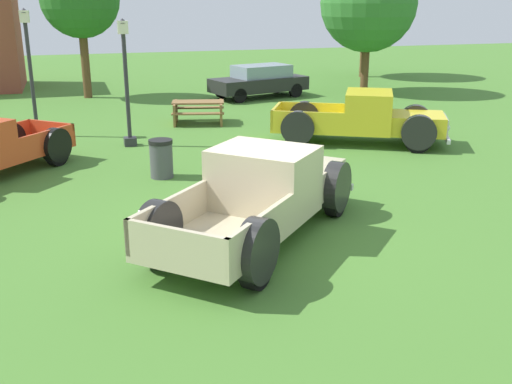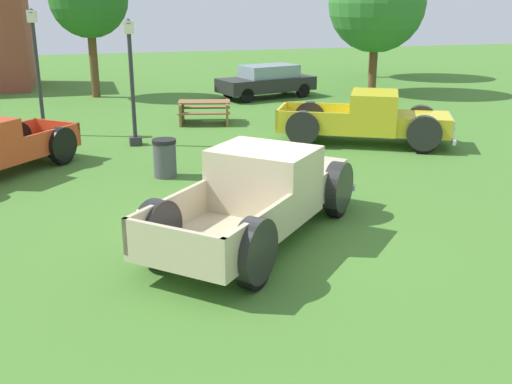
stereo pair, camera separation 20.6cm
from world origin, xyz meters
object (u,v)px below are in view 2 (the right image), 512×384
at_px(sedan_distant_b, 267,81).
at_px(trash_can, 165,158).
at_px(picnic_table, 204,109).
at_px(pickup_truck_behind_left, 376,120).
at_px(lamp_post_far, 132,80).
at_px(lamp_post_near, 38,70).
at_px(pickup_truck_foreground, 266,192).
at_px(oak_tree_center, 377,3).

bearing_deg(sedan_distant_b, trash_can, -118.59).
xyz_separation_m(sedan_distant_b, picnic_table, (-3.80, -4.82, -0.25)).
distance_m(pickup_truck_behind_left, lamp_post_far, 7.31).
xyz_separation_m(lamp_post_near, trash_can, (3.10, -5.86, -1.59)).
distance_m(lamp_post_far, trash_can, 3.93).
distance_m(pickup_truck_foreground, sedan_distant_b, 16.06).
bearing_deg(trash_can, picnic_table, 70.21).
bearing_deg(pickup_truck_behind_left, lamp_post_near, 156.73).
xyz_separation_m(lamp_post_far, picnic_table, (2.66, 2.69, -1.44)).
height_order(lamp_post_far, picnic_table, lamp_post_far).
bearing_deg(picnic_table, trash_can, -109.79).
xyz_separation_m(lamp_post_near, oak_tree_center, (14.23, 5.18, 1.92)).
xyz_separation_m(sedan_distant_b, oak_tree_center, (5.07, -0.10, 3.25)).
distance_m(lamp_post_far, oak_tree_center, 13.86).
bearing_deg(trash_can, pickup_truck_behind_left, 14.57).
xyz_separation_m(pickup_truck_foreground, picnic_table, (0.96, 10.52, -0.29)).
bearing_deg(lamp_post_far, oak_tree_center, 32.72).
height_order(pickup_truck_foreground, lamp_post_near, lamp_post_near).
height_order(sedan_distant_b, picnic_table, sedan_distant_b).
height_order(sedan_distant_b, oak_tree_center, oak_tree_center).
relative_size(sedan_distant_b, lamp_post_far, 1.24).
bearing_deg(sedan_distant_b, oak_tree_center, -1.10).
bearing_deg(lamp_post_near, pickup_truck_behind_left, -23.27).
relative_size(pickup_truck_foreground, picnic_table, 2.47).
bearing_deg(pickup_truck_foreground, trash_can, 107.33).
relative_size(pickup_truck_behind_left, trash_can, 5.69).
height_order(trash_can, oak_tree_center, oak_tree_center).
distance_m(pickup_truck_foreground, pickup_truck_behind_left, 7.91).
bearing_deg(oak_tree_center, lamp_post_near, -160.02).
relative_size(sedan_distant_b, picnic_table, 2.17).
bearing_deg(pickup_truck_foreground, lamp_post_far, 102.26).
bearing_deg(oak_tree_center, lamp_post_far, -147.28).
relative_size(lamp_post_near, lamp_post_far, 1.07).
distance_m(picnic_table, trash_can, 6.72).
height_order(pickup_truck_foreground, pickup_truck_behind_left, pickup_truck_foreground).
relative_size(lamp_post_far, picnic_table, 1.76).
distance_m(pickup_truck_foreground, picnic_table, 10.57).
distance_m(trash_can, oak_tree_center, 16.07).
distance_m(pickup_truck_behind_left, lamp_post_near, 10.60).
distance_m(pickup_truck_behind_left, picnic_table, 6.30).
height_order(sedan_distant_b, trash_can, sedan_distant_b).
bearing_deg(pickup_truck_foreground, oak_tree_center, 57.19).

